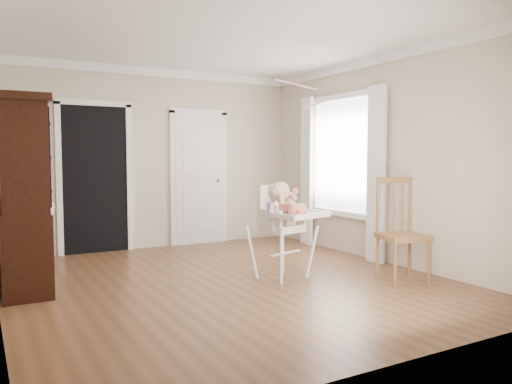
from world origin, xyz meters
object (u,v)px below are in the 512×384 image
high_chair (282,220)px  sippy_cup (271,209)px  china_cabinet (22,195)px  dining_chair (401,233)px  cake (297,209)px

high_chair → sippy_cup: bearing=-161.7°
high_chair → china_cabinet: size_ratio=0.55×
china_cabinet → dining_chair: 4.04m
sippy_cup → dining_chair: 1.48m
cake → high_chair: bearing=97.4°
sippy_cup → dining_chair: size_ratio=0.14×
high_chair → china_cabinet: china_cabinet is taller
high_chair → dining_chair: (1.07, -0.76, -0.13)m
high_chair → dining_chair: size_ratio=0.94×
cake → sippy_cup: size_ratio=1.57×
high_chair → sippy_cup: size_ratio=6.63×
cake → dining_chair: dining_chair is taller
china_cabinet → high_chair: bearing=-18.3°
sippy_cup → china_cabinet: china_cabinet is taller
cake → sippy_cup: bearing=161.3°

